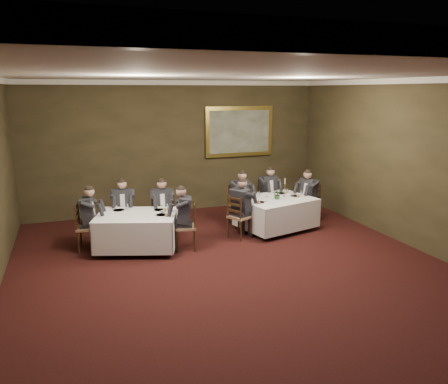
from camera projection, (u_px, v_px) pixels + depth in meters
ground at (247, 283)px, 7.54m from camera, size 10.00×10.00×0.00m
ceiling at (249, 74)px, 6.74m from camera, size 8.00×10.00×0.10m
back_wall at (176, 147)px, 11.73m from camera, size 8.00×0.10×3.50m
right_wall at (438, 170)px, 8.45m from camera, size 0.10×10.00×3.50m
crown_molding at (249, 78)px, 6.76m from camera, size 8.00×10.00×0.12m
table_main at (276, 211)px, 10.35m from camera, size 1.95×1.65×0.67m
table_second at (137, 229)px, 9.03m from camera, size 1.93×1.68×0.67m
chair_main_backleft at (239, 213)px, 10.84m from camera, size 0.57×0.56×1.00m
diner_main_backleft at (240, 204)px, 10.78m from camera, size 0.55×0.60×1.35m
chair_main_backright at (268, 207)px, 11.33m from camera, size 0.48×0.46×1.00m
diner_main_backright at (268, 199)px, 11.27m from camera, size 0.45×0.52×1.35m
chair_main_endleft at (239, 225)px, 9.81m from camera, size 0.57×0.58×1.00m
diner_main_endleft at (240, 216)px, 9.77m from camera, size 0.61×0.57×1.35m
chair_main_endright at (309, 211)px, 10.95m from camera, size 0.53×0.55×1.00m
diner_main_endright at (309, 203)px, 10.90m from camera, size 0.58×0.53×1.35m
chair_sec_backleft at (124, 225)px, 9.87m from camera, size 0.50×0.48×1.00m
diner_sec_backleft at (124, 215)px, 9.81m from camera, size 0.47×0.54×1.35m
chair_sec_backright at (162, 224)px, 9.89m from camera, size 0.47×0.45×1.00m
diner_sec_backright at (162, 215)px, 9.83m from camera, size 0.44×0.51×1.35m
chair_sec_endright at (186, 236)px, 9.10m from camera, size 0.52×0.53×1.00m
diner_sec_endright at (186, 226)px, 9.04m from camera, size 0.56×0.51×1.35m
chair_sec_endleft at (88, 237)px, 9.05m from camera, size 0.49×0.50×1.00m
diner_sec_endleft at (88, 226)px, 9.00m from camera, size 0.54×0.47×1.35m
centerpiece at (277, 194)px, 10.20m from camera, size 0.27×0.25×0.25m
candlestick at (285, 189)px, 10.44m from camera, size 0.07×0.07×0.46m
place_setting_table_main at (254, 196)px, 10.35m from camera, size 0.33×0.31×0.14m
place_setting_table_second at (121, 208)px, 9.32m from camera, size 0.33×0.31×0.14m
painting at (239, 132)px, 12.17m from camera, size 1.98×0.09×1.39m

